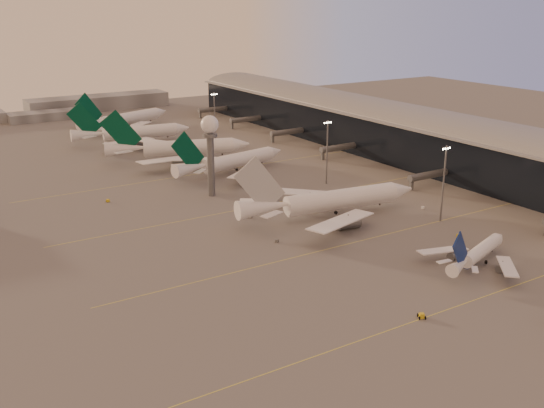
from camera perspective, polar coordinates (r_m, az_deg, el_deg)
ground at (r=142.72m, az=15.65°, el=-11.66°), size 700.00×700.00×0.00m
taxiway_markings at (r=197.91m, az=9.65°, el=-2.70°), size 180.00×185.25×0.02m
terminal at (r=284.88m, az=14.32°, el=5.54°), size 57.00×362.00×23.04m
radar_tower at (r=229.47m, az=-5.57°, el=5.78°), size 6.40×6.40×31.10m
mast_b at (r=209.99m, az=15.14°, el=2.07°), size 3.60×0.56×25.00m
mast_c at (r=246.09m, az=4.97°, el=4.91°), size 3.60×0.56×25.00m
mast_d at (r=320.00m, az=-5.16°, el=7.93°), size 3.60×0.56×25.00m
distant_horizon at (r=422.51m, az=-18.65°, el=8.14°), size 165.00×37.50×9.00m
narrowbody_mid at (r=181.31m, az=17.99°, el=-4.37°), size 33.99×26.67×13.77m
widebody_white at (r=210.69m, az=5.23°, el=-0.07°), size 65.99×52.54×23.29m
greentail_a at (r=263.69m, az=-3.63°, el=3.57°), size 56.77×45.44×20.81m
greentail_b at (r=287.38m, az=-8.30°, el=4.73°), size 62.88×49.94×23.74m
greentail_c at (r=327.21m, az=-12.37°, el=6.05°), size 60.12×48.25×21.91m
greentail_d at (r=365.82m, az=-13.00°, el=7.25°), size 59.59×47.29×22.60m
gsv_tug_mid at (r=149.70m, az=13.27°, el=-9.74°), size 4.44×3.84×1.09m
gsv_truck_b at (r=200.64m, az=16.50°, el=-2.57°), size 5.66×2.20×2.28m
gsv_truck_c at (r=188.89m, az=0.50°, el=-3.15°), size 4.89×3.68×1.88m
gsv_catering_b at (r=223.99m, az=13.43°, el=0.01°), size 4.87×2.80×3.76m
gsv_tug_far at (r=209.76m, az=-1.95°, el=-1.13°), size 3.24×3.45×0.85m
gsv_truck_d at (r=233.30m, az=-14.58°, el=0.43°), size 3.58×5.43×2.07m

